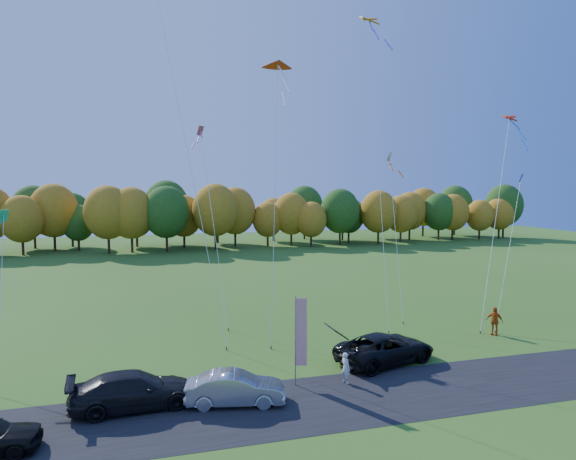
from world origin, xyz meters
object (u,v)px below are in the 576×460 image
object	(u,v)px
person_east	(494,321)
silver_sedan	(235,388)
black_suv	(385,348)
feather_flag	(300,331)

from	to	relation	value
person_east	silver_sedan	bearing A→B (deg)	-107.73
black_suv	person_east	world-z (taller)	person_east
person_east	feather_flag	xyz separation A→B (m)	(-14.88, -4.70, 1.82)
silver_sedan	person_east	xyz separation A→B (m)	(18.33, 5.99, 0.20)
black_suv	silver_sedan	bearing A→B (deg)	93.34
silver_sedan	person_east	size ratio (longest dim) A/B	2.39
black_suv	silver_sedan	distance (m)	9.52
black_suv	silver_sedan	size ratio (longest dim) A/B	1.32
silver_sedan	feather_flag	world-z (taller)	feather_flag
person_east	feather_flag	bearing A→B (deg)	-108.32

